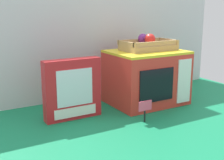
{
  "coord_description": "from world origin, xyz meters",
  "views": [
    {
      "loc": [
        -0.83,
        -1.31,
        0.51
      ],
      "look_at": [
        -0.08,
        -0.03,
        0.15
      ],
      "focal_mm": 49.28,
      "sensor_mm": 36.0,
      "label": 1
    }
  ],
  "objects_px": {
    "food_groups_crate": "(148,45)",
    "price_sign": "(145,108)",
    "cookie_set_box": "(72,89)",
    "toy_microwave": "(146,77)"
  },
  "relations": [
    {
      "from": "food_groups_crate",
      "to": "price_sign",
      "type": "distance_m",
      "value": 0.41
    },
    {
      "from": "food_groups_crate",
      "to": "price_sign",
      "type": "height_order",
      "value": "food_groups_crate"
    },
    {
      "from": "food_groups_crate",
      "to": "cookie_set_box",
      "type": "distance_m",
      "value": 0.49
    },
    {
      "from": "cookie_set_box",
      "to": "toy_microwave",
      "type": "bearing_deg",
      "value": 3.02
    },
    {
      "from": "food_groups_crate",
      "to": "cookie_set_box",
      "type": "relative_size",
      "value": 1.01
    },
    {
      "from": "toy_microwave",
      "to": "cookie_set_box",
      "type": "xyz_separation_m",
      "value": [
        -0.44,
        -0.02,
        -0.0
      ]
    },
    {
      "from": "cookie_set_box",
      "to": "price_sign",
      "type": "xyz_separation_m",
      "value": [
        0.26,
        -0.21,
        -0.07
      ]
    },
    {
      "from": "toy_microwave",
      "to": "cookie_set_box",
      "type": "relative_size",
      "value": 1.38
    },
    {
      "from": "price_sign",
      "to": "cookie_set_box",
      "type": "bearing_deg",
      "value": 140.96
    },
    {
      "from": "cookie_set_box",
      "to": "price_sign",
      "type": "height_order",
      "value": "cookie_set_box"
    }
  ]
}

